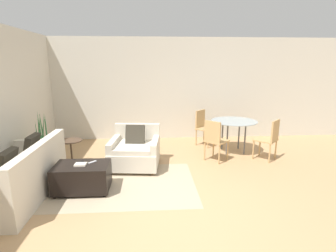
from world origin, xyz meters
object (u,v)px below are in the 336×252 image
object	(u,v)px
armchair	(135,151)
dining_chair_far_left	(203,125)
tv_remote_primary	(80,162)
dining_table	(234,124)
tv_remote_secondary	(92,162)
side_table	(71,148)
couch	(20,179)
book_stack	(81,164)
dining_chair_near_right	(270,137)
potted_plant	(44,152)
ottoman	(82,177)
dining_chair_near_left	(215,138)

from	to	relation	value
armchair	dining_chair_far_left	size ratio (longest dim) A/B	1.16
tv_remote_primary	dining_table	bearing A→B (deg)	28.72
tv_remote_secondary	dining_table	bearing A→B (deg)	30.25
armchair	side_table	xyz separation A→B (m)	(-1.31, 0.14, 0.05)
armchair	tv_remote_primary	size ratio (longest dim) A/B	6.14
couch	tv_remote_primary	world-z (taller)	couch
couch	book_stack	world-z (taller)	couch
dining_chair_near_right	dining_chair_far_left	bearing A→B (deg)	135.00
armchair	side_table	distance (m)	1.32
armchair	potted_plant	distance (m)	1.90
ottoman	dining_table	world-z (taller)	dining_table
dining_chair_near_left	dining_table	bearing A→B (deg)	45.00
armchair	dining_table	bearing A→B (deg)	18.95
tv_remote_secondary	dining_chair_far_left	xyz separation A→B (m)	(2.33, 2.32, 0.06)
ottoman	dining_chair_far_left	size ratio (longest dim) A/B	0.97
tv_remote_primary	tv_remote_secondary	distance (m)	0.20
couch	potted_plant	size ratio (longest dim) A/B	1.73
book_stack	dining_chair_near_right	world-z (taller)	dining_chair_near_right
book_stack	tv_remote_primary	bearing A→B (deg)	110.02
side_table	dining_chair_far_left	size ratio (longest dim) A/B	0.60
tv_remote_secondary	dining_chair_far_left	size ratio (longest dim) A/B	0.16
ottoman	tv_remote_secondary	xyz separation A→B (m)	(0.15, 0.10, 0.21)
tv_remote_secondary	potted_plant	size ratio (longest dim) A/B	0.12
side_table	dining_chair_near_right	world-z (taller)	dining_chair_near_right
dining_table	dining_chair_far_left	bearing A→B (deg)	135.00
couch	book_stack	size ratio (longest dim) A/B	10.94
tv_remote_primary	potted_plant	world-z (taller)	potted_plant
couch	tv_remote_secondary	size ratio (longest dim) A/B	14.25
book_stack	dining_chair_near_right	size ratio (longest dim) A/B	0.20
tv_remote_primary	potted_plant	distance (m)	1.56
ottoman	book_stack	size ratio (longest dim) A/B	4.78
tv_remote_secondary	dining_chair_near_right	world-z (taller)	dining_chair_near_right
tv_remote_primary	side_table	bearing A→B (deg)	113.08
dining_chair_far_left	book_stack	bearing A→B (deg)	-135.70
tv_remote_primary	potted_plant	bearing A→B (deg)	131.98
tv_remote_secondary	dining_table	size ratio (longest dim) A/B	0.13
dining_chair_far_left	ottoman	bearing A→B (deg)	-135.83
armchair	dining_chair_near_left	xyz separation A→B (m)	(1.68, 0.18, 0.19)
dining_table	dining_chair_near_left	xyz separation A→B (m)	(-0.60, -0.60, -0.15)
armchair	tv_remote_secondary	xyz separation A→B (m)	(-0.65, -0.93, 0.13)
couch	ottoman	world-z (taller)	couch
armchair	side_table	size ratio (longest dim) A/B	1.95
dining_chair_far_left	couch	bearing A→B (deg)	-143.41
tv_remote_primary	tv_remote_secondary	size ratio (longest dim) A/B	1.21
tv_remote_secondary	side_table	distance (m)	1.26
armchair	potted_plant	bearing A→B (deg)	173.42
ottoman	side_table	xyz separation A→B (m)	(-0.51, 1.17, 0.13)
tv_remote_primary	dining_chair_far_left	distance (m)	3.44
book_stack	dining_table	world-z (taller)	dining_table
armchair	side_table	bearing A→B (deg)	173.88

